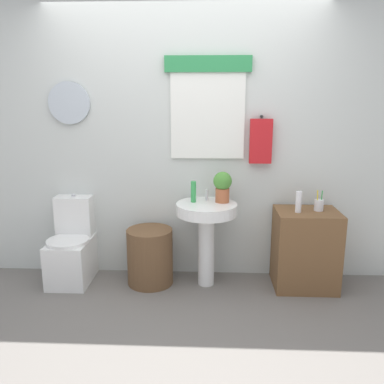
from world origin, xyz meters
The scene contains 11 objects.
ground_plane centered at (0.00, 0.00, 0.00)m, with size 8.00×8.00×0.00m, color slate.
back_wall centered at (0.00, 1.15, 1.31)m, with size 4.40×0.18×2.60m.
toilet centered at (-1.05, 0.89, 0.30)m, with size 0.38×0.51×0.80m.
laundry_hamper centered at (-0.31, 0.85, 0.26)m, with size 0.42×0.42×0.52m, color brown.
pedestal_sink centered at (0.21, 0.85, 0.59)m, with size 0.54×0.54×0.77m.
faucet centered at (0.21, 0.97, 0.82)m, with size 0.03×0.03×0.10m, color silver.
wooden_cabinet centered at (1.10, 0.85, 0.36)m, with size 0.55×0.44×0.72m, color brown.
soap_bottle centered at (0.09, 0.90, 0.87)m, with size 0.05×0.05×0.19m, color green.
potted_plant centered at (0.35, 0.91, 0.93)m, with size 0.17×0.17×0.28m.
lotion_bottle centered at (1.01, 0.81, 0.81)m, with size 0.05×0.05×0.19m, color white.
toothbrush_cup centered at (1.20, 0.87, 0.77)m, with size 0.08×0.08×0.19m.
Camera 1 is at (0.23, -2.56, 1.69)m, focal length 37.15 mm.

